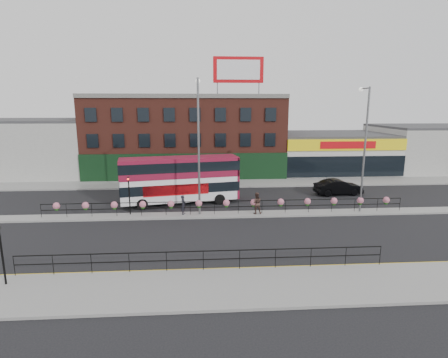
{
  "coord_description": "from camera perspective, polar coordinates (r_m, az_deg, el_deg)",
  "views": [
    {
      "loc": [
        -2.04,
        -27.91,
        8.98
      ],
      "look_at": [
        0.0,
        3.0,
        2.5
      ],
      "focal_mm": 28.0,
      "sensor_mm": 36.0,
      "label": 1
    }
  ],
  "objects": [
    {
      "name": "double_decker_bus",
      "position": [
        32.58,
        -7.14,
        0.6
      ],
      "size": [
        11.12,
        4.48,
        4.38
      ],
      "color": "white",
      "rests_on": "ground"
    },
    {
      "name": "south_railing",
      "position": [
        19.53,
        -3.41,
        -12.45
      ],
      "size": [
        20.04,
        0.05,
        1.12
      ],
      "color": "black",
      "rests_on": "south_pavement"
    },
    {
      "name": "yellow_line_outer",
      "position": [
        20.24,
        2.48,
        -14.51
      ],
      "size": [
        60.0,
        0.1,
        0.01
      ],
      "primitive_type": "cube",
      "color": "gold",
      "rests_on": "ground"
    },
    {
      "name": "billboard",
      "position": [
        43.34,
        2.36,
        17.37
      ],
      "size": [
        6.0,
        0.29,
        4.4
      ],
      "color": "red",
      "rests_on": "brick_building"
    },
    {
      "name": "pedestrian_a",
      "position": [
        29.24,
        -6.66,
        -4.2
      ],
      "size": [
        0.75,
        0.64,
        1.6
      ],
      "primitive_type": "imported",
      "rotation": [
        0.0,
        0.0,
        1.34
      ],
      "color": "black",
      "rests_on": "median"
    },
    {
      "name": "traffic_light_median",
      "position": [
        29.65,
        -15.28,
        -1.3
      ],
      "size": [
        0.15,
        0.28,
        3.65
      ],
      "color": "black",
      "rests_on": "median"
    },
    {
      "name": "lamp_column_west",
      "position": [
        28.36,
        -4.18,
        7.14
      ],
      "size": [
        0.4,
        1.94,
        11.03
      ],
      "color": "slate",
      "rests_on": "median"
    },
    {
      "name": "median_railing",
      "position": [
        29.08,
        0.39,
        -4.01
      ],
      "size": [
        30.04,
        0.56,
        1.23
      ],
      "color": "black",
      "rests_on": "median"
    },
    {
      "name": "warehouse_west",
      "position": [
        53.08,
        -28.59,
        4.62
      ],
      "size": [
        15.5,
        12.0,
        7.3
      ],
      "color": "#ACACA7",
      "rests_on": "ground"
    },
    {
      "name": "warehouse_east",
      "position": [
        58.34,
        30.55,
        4.45
      ],
      "size": [
        14.5,
        12.0,
        6.3
      ],
      "color": "#ACACA7",
      "rests_on": "ground"
    },
    {
      "name": "north_pavement",
      "position": [
        40.94,
        -0.83,
        -0.75
      ],
      "size": [
        60.0,
        4.0,
        0.15
      ],
      "primitive_type": "cube",
      "color": "gray",
      "rests_on": "ground"
    },
    {
      "name": "car",
      "position": [
        37.85,
        18.15,
        -1.27
      ],
      "size": [
        2.41,
        5.09,
        1.59
      ],
      "primitive_type": "imported",
      "rotation": [
        0.0,
        0.0,
        1.65
      ],
      "color": "black",
      "rests_on": "ground"
    },
    {
      "name": "pedestrian_b",
      "position": [
        29.29,
        5.31,
        -3.92
      ],
      "size": [
        0.89,
        0.69,
        1.82
      ],
      "primitive_type": "imported",
      "rotation": [
        0.0,
        0.0,
        3.14
      ],
      "color": "#48302A",
      "rests_on": "median"
    },
    {
      "name": "yellow_line_inner",
      "position": [
        20.4,
        2.42,
        -14.29
      ],
      "size": [
        60.0,
        0.1,
        0.01
      ],
      "primitive_type": "cube",
      "color": "gold",
      "rests_on": "ground"
    },
    {
      "name": "brick_building",
      "position": [
        48.06,
        -6.15,
        7.15
      ],
      "size": [
        25.0,
        12.21,
        10.3
      ],
      "color": "brown",
      "rests_on": "ground"
    },
    {
      "name": "traffic_light_south",
      "position": [
        20.67,
        -32.73,
        -8.49
      ],
      "size": [
        0.15,
        0.28,
        3.65
      ],
      "color": "black",
      "rests_on": "south_pavement"
    },
    {
      "name": "median",
      "position": [
        29.36,
        0.39,
        -5.84
      ],
      "size": [
        60.0,
        1.6,
        0.15
      ],
      "primitive_type": "cube",
      "color": "gray",
      "rests_on": "ground"
    },
    {
      "name": "ground",
      "position": [
        29.39,
        0.39,
        -5.98
      ],
      "size": [
        120.0,
        120.0,
        0.0
      ],
      "primitive_type": "plane",
      "color": "black",
      "rests_on": "ground"
    },
    {
      "name": "supermarket",
      "position": [
        51.49,
        16.82,
        4.25
      ],
      "size": [
        15.0,
        12.25,
        5.3
      ],
      "color": "silver",
      "rests_on": "ground"
    },
    {
      "name": "south_pavement",
      "position": [
        18.34,
        3.23,
        -17.24
      ],
      "size": [
        60.0,
        4.0,
        0.15
      ],
      "primitive_type": "cube",
      "color": "gray",
      "rests_on": "ground"
    },
    {
      "name": "lamp_column_east",
      "position": [
        31.34,
        21.9,
        6.08
      ],
      "size": [
        0.37,
        1.82,
        10.39
      ],
      "color": "slate",
      "rests_on": "median"
    }
  ]
}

